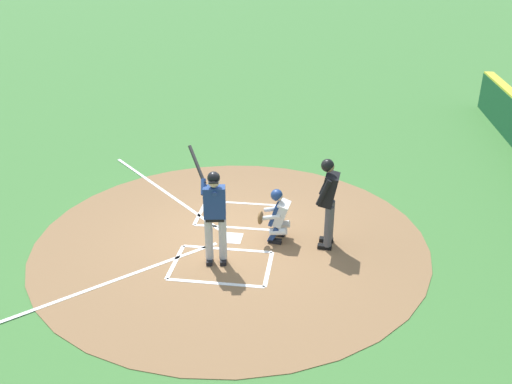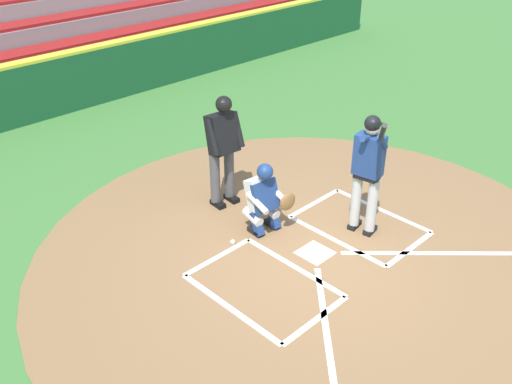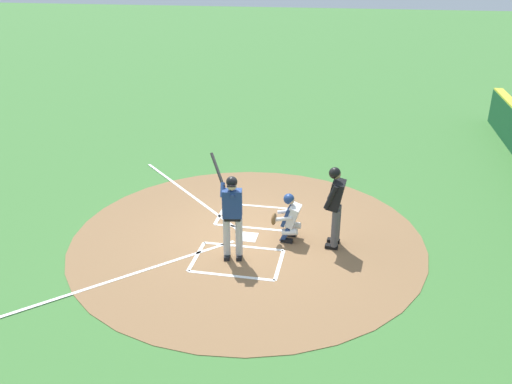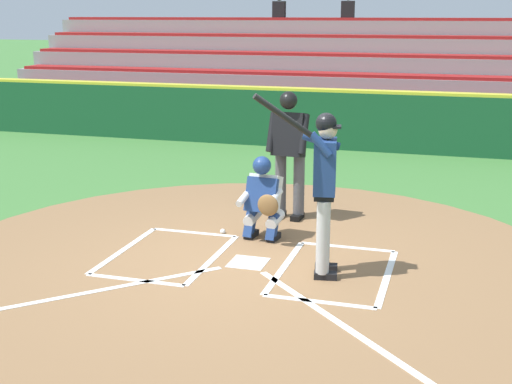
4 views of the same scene
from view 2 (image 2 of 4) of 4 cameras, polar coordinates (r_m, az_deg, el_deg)
name	(u,v)px [view 2 (image 2 of 4)]	position (r m, az deg, el deg)	size (l,w,h in m)	color
ground_plane	(315,254)	(8.13, 5.98, -6.20)	(120.00, 120.00, 0.00)	#427A38
dirt_circle	(315,253)	(8.13, 5.98, -6.17)	(8.00, 8.00, 0.01)	olive
home_plate_and_chalk	(366,281)	(7.72, 11.03, -8.77)	(7.93, 4.91, 0.01)	white
batter	(368,167)	(8.14, 11.27, 2.47)	(0.87, 0.84, 2.13)	#BCBCBC
catcher	(265,196)	(8.27, 0.89, -0.45)	(0.59, 0.65, 1.13)	black
plate_umpire	(223,144)	(8.75, -3.38, 4.89)	(0.60, 0.45, 1.86)	#4C4C51
baseball	(233,242)	(8.26, -2.37, -5.06)	(0.07, 0.07, 0.07)	white
backstop_wall	(54,85)	(13.32, -19.73, 10.13)	(22.00, 0.36, 1.31)	#19512D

